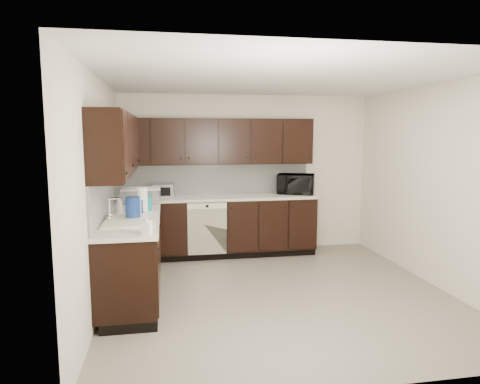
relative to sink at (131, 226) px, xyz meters
name	(u,v)px	position (x,y,z in m)	size (l,w,h in m)	color
floor	(278,293)	(1.68, 0.01, -0.88)	(4.00, 4.00, 0.00)	gray
ceiling	(280,79)	(1.68, 0.01, 1.62)	(4.00, 4.00, 0.00)	white
wall_back	(246,174)	(1.68, 2.01, 0.37)	(4.00, 0.02, 2.50)	beige
wall_left	(99,193)	(-0.32, 0.01, 0.37)	(0.02, 4.00, 2.50)	beige
wall_right	(435,186)	(3.68, 0.01, 0.37)	(0.02, 4.00, 2.50)	beige
wall_front	(353,225)	(1.68, -1.99, 0.37)	(4.00, 0.02, 2.50)	beige
lower_cabinets	(188,240)	(0.67, 1.12, -0.47)	(3.00, 2.80, 0.90)	black
countertop	(187,204)	(0.67, 1.12, 0.04)	(3.03, 2.83, 0.04)	beige
backsplash	(171,184)	(0.46, 1.33, 0.30)	(3.00, 2.80, 0.48)	silver
upper_cabinets	(179,142)	(0.58, 1.22, 0.89)	(3.00, 2.80, 0.70)	black
dishwasher	(207,226)	(0.98, 1.42, -0.33)	(0.58, 0.04, 0.78)	beige
sink	(131,226)	(0.00, 0.00, 0.00)	(0.54, 0.82, 0.42)	beige
microwave	(296,184)	(2.43, 1.75, 0.22)	(0.57, 0.38, 0.31)	black
soap_bottle_a	(146,225)	(0.20, -0.69, 0.15)	(0.09, 0.09, 0.19)	gray
soap_bottle_b	(119,205)	(-0.16, 0.42, 0.17)	(0.09, 0.09, 0.22)	gray
toaster_oven	(164,191)	(0.36, 1.74, 0.16)	(0.31, 0.23, 0.20)	#B5B5B8
storage_bin	(141,196)	(0.05, 1.25, 0.16)	(0.51, 0.37, 0.20)	white
blue_pitcher	(133,208)	(0.02, 0.10, 0.18)	(0.17, 0.17, 0.25)	#103795
teal_tumbler	(149,203)	(0.17, 0.61, 0.15)	(0.08, 0.08, 0.18)	#0C7C88
paper_towel_roll	(142,200)	(0.10, 0.57, 0.21)	(0.13, 0.13, 0.29)	white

